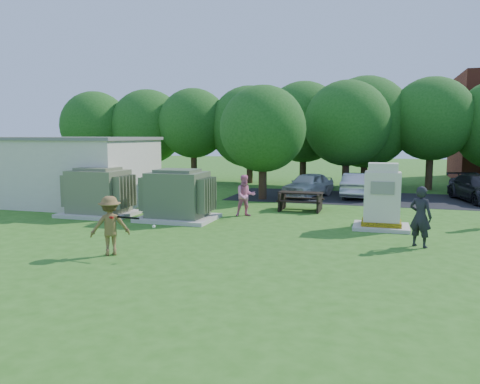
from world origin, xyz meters
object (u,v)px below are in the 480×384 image
(batter, at_px, (110,226))
(person_at_picnic, at_px, (245,196))
(picnic_table, at_px, (301,199))
(car_white, at_px, (308,185))
(transformer_left, at_px, (99,193))
(person_by_generator, at_px, (421,217))
(transformer_right, at_px, (178,196))
(car_dark, at_px, (480,188))
(car_silver_a, at_px, (358,185))
(generator_cabinet, at_px, (382,200))

(batter, distance_m, person_at_picnic, 7.60)
(picnic_table, xyz_separation_m, car_white, (-0.41, 5.00, 0.15))
(transformer_left, height_order, person_at_picnic, transformer_left)
(person_by_generator, height_order, car_white, person_by_generator)
(transformer_left, bearing_deg, transformer_right, 0.00)
(transformer_right, xyz_separation_m, car_white, (3.99, 8.80, -0.29))
(person_at_picnic, height_order, car_white, person_at_picnic)
(picnic_table, height_order, person_at_picnic, person_at_picnic)
(transformer_left, height_order, picnic_table, transformer_left)
(transformer_left, height_order, car_dark, transformer_left)
(person_by_generator, distance_m, car_silver_a, 11.75)
(person_at_picnic, distance_m, car_dark, 12.97)
(person_at_picnic, xyz_separation_m, car_dark, (10.43, 7.70, -0.18))
(person_by_generator, bearing_deg, picnic_table, -23.85)
(transformer_right, bearing_deg, generator_cabinet, 3.59)
(generator_cabinet, bearing_deg, transformer_left, -177.54)
(car_silver_a, height_order, car_dark, car_dark)
(transformer_right, relative_size, car_dark, 0.62)
(transformer_left, bearing_deg, car_dark, 29.36)
(car_white, height_order, car_dark, car_dark)
(transformer_left, distance_m, car_silver_a, 13.98)
(person_at_picnic, distance_m, car_white, 7.38)
(transformer_right, height_order, car_dark, transformer_right)
(car_white, xyz_separation_m, car_silver_a, (2.70, 0.55, 0.01))
(person_by_generator, xyz_separation_m, car_dark, (3.73, 11.45, -0.25))
(batter, distance_m, car_silver_a, 16.33)
(transformer_right, distance_m, picnic_table, 5.83)
(transformer_left, relative_size, transformer_right, 1.00)
(picnic_table, relative_size, car_silver_a, 0.48)
(generator_cabinet, xyz_separation_m, picnic_table, (-3.56, 3.30, -0.53))
(person_by_generator, xyz_separation_m, car_silver_a, (-2.41, 11.49, -0.27))
(transformer_left, xyz_separation_m, batter, (4.19, -5.76, -0.11))
(car_white, bearing_deg, batter, -84.37)
(generator_cabinet, height_order, batter, generator_cabinet)
(generator_cabinet, relative_size, person_by_generator, 1.28)
(batter, bearing_deg, transformer_right, -121.82)
(car_white, relative_size, car_silver_a, 0.96)
(transformer_left, height_order, car_white, transformer_left)
(generator_cabinet, bearing_deg, person_by_generator, -66.68)
(generator_cabinet, bearing_deg, batter, -140.06)
(car_dark, bearing_deg, transformer_left, -164.90)
(car_silver_a, bearing_deg, generator_cabinet, 101.82)
(car_white, bearing_deg, car_dark, 22.42)
(picnic_table, distance_m, car_dark, 10.07)
(generator_cabinet, height_order, car_white, generator_cabinet)
(transformer_right, distance_m, batter, 5.78)
(generator_cabinet, bearing_deg, transformer_right, -176.41)
(picnic_table, relative_size, car_white, 0.50)
(generator_cabinet, height_order, picnic_table, generator_cabinet)
(generator_cabinet, xyz_separation_m, car_silver_a, (-1.27, 8.85, -0.38))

